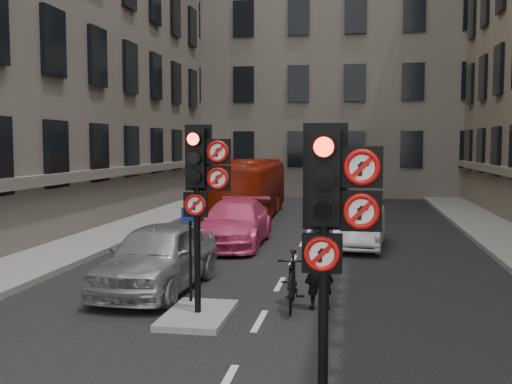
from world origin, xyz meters
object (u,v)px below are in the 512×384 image
(signal_near, at_px, (332,209))
(car_silver, at_px, (158,256))
(motorcycle, at_px, (292,280))
(info_sign, at_px, (190,241))
(car_pink, at_px, (234,223))
(bus_red, at_px, (249,189))
(signal_far, at_px, (201,177))
(car_white, at_px, (361,227))
(motorcyclist, at_px, (319,267))

(signal_near, distance_m, car_silver, 7.52)
(motorcycle, bearing_deg, car_silver, 159.92)
(motorcycle, xyz_separation_m, info_sign, (-2.06, -0.30, 0.80))
(car_pink, xyz_separation_m, info_sign, (0.61, -7.46, 0.63))
(car_silver, bearing_deg, info_sign, -46.08)
(bus_red, xyz_separation_m, motorcycle, (3.49, -14.47, -0.76))
(signal_near, distance_m, signal_far, 4.77)
(car_white, bearing_deg, info_sign, -109.65)
(car_silver, relative_size, motorcyclist, 2.63)
(signal_far, xyz_separation_m, info_sign, (-0.44, 0.74, -1.34))
(car_pink, distance_m, motorcycle, 7.64)
(signal_far, distance_m, bus_red, 15.68)
(signal_far, bearing_deg, car_pink, 97.29)
(car_white, bearing_deg, car_pink, -170.86)
(car_white, height_order, motorcycle, car_white)
(car_pink, distance_m, info_sign, 7.51)
(signal_far, distance_m, car_white, 9.29)
(motorcycle, bearing_deg, signal_near, -82.10)
(car_silver, xyz_separation_m, car_pink, (0.51, 6.19, -0.04))
(car_white, bearing_deg, motorcyclist, -92.28)
(car_silver, xyz_separation_m, car_white, (4.60, 6.53, -0.12))
(car_silver, height_order, motorcyclist, motorcyclist)
(signal_near, distance_m, bus_red, 20.05)
(signal_far, distance_m, motorcyclist, 3.01)
(car_silver, height_order, info_sign, info_sign)
(motorcyclist, bearing_deg, info_sign, -15.79)
(info_sign, bearing_deg, signal_near, -72.60)
(car_pink, bearing_deg, motorcyclist, -66.70)
(motorcyclist, relative_size, info_sign, 0.90)
(motorcyclist, distance_m, info_sign, 2.66)
(signal_far, relative_size, info_sign, 1.85)
(car_pink, distance_m, bus_red, 7.38)
(signal_far, relative_size, car_white, 0.90)
(bus_red, relative_size, motorcycle, 5.08)
(car_silver, bearing_deg, car_white, 57.30)
(motorcycle, xyz_separation_m, motorcyclist, (0.54, -0.03, 0.30))
(signal_far, height_order, car_white, signal_far)
(car_white, xyz_separation_m, motorcyclist, (-0.89, -7.53, 0.21))
(car_white, distance_m, motorcycle, 7.63)
(car_white, height_order, info_sign, info_sign)
(car_pink, relative_size, motorcycle, 2.69)
(bus_red, bearing_deg, motorcycle, -77.74)
(car_white, xyz_separation_m, info_sign, (-3.48, -7.79, 0.71))
(car_silver, bearing_deg, motorcyclist, -12.58)
(motorcyclist, xyz_separation_m, info_sign, (-2.60, -0.27, 0.50))
(car_pink, bearing_deg, signal_near, -74.10)
(signal_near, height_order, car_silver, signal_near)
(signal_near, bearing_deg, car_silver, 124.66)
(car_white, bearing_deg, signal_far, -105.22)
(car_silver, distance_m, motorcyclist, 3.85)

